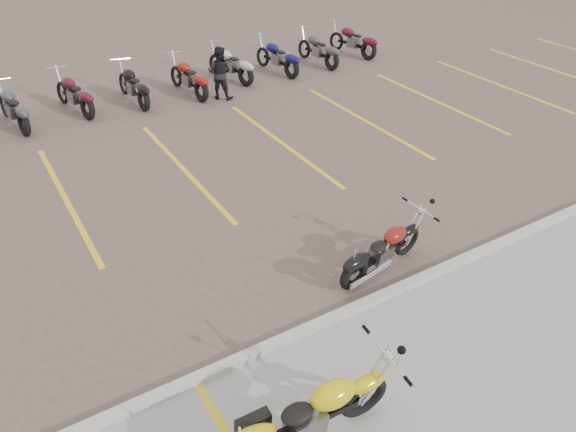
{
  "coord_description": "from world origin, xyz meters",
  "views": [
    {
      "loc": [
        -3.96,
        -7.25,
        6.35
      ],
      "look_at": [
        0.47,
        0.02,
        0.75
      ],
      "focal_mm": 35.0,
      "sensor_mm": 36.0,
      "label": 1
    }
  ],
  "objects": [
    {
      "name": "curb",
      "position": [
        0.0,
        -2.0,
        0.06
      ],
      "size": [
        60.0,
        0.18,
        0.12
      ],
      "primitive_type": "cube",
      "color": "#ADAAA3",
      "rests_on": "ground"
    },
    {
      "name": "ground",
      "position": [
        0.0,
        0.0,
        0.0
      ],
      "size": [
        100.0,
        100.0,
        0.0
      ],
      "primitive_type": "plane",
      "color": "brown",
      "rests_on": "ground"
    },
    {
      "name": "parking_stripes",
      "position": [
        0.0,
        4.0,
        0.0
      ],
      "size": [
        38.0,
        5.5,
        0.01
      ],
      "primitive_type": null,
      "color": "gold",
      "rests_on": "ground"
    },
    {
      "name": "person_b",
      "position": [
        2.73,
        7.61,
        0.78
      ],
      "size": [
        0.96,
        0.96,
        1.57
      ],
      "primitive_type": "imported",
      "rotation": [
        0.0,
        0.0,
        2.36
      ],
      "color": "black",
      "rests_on": "ground"
    },
    {
      "name": "yellow_cruiser",
      "position": [
        -1.53,
        -3.6,
        0.49
      ],
      "size": [
        2.41,
        0.37,
        0.99
      ],
      "rotation": [
        0.13,
        0.0,
        -0.03
      ],
      "color": "black",
      "rests_on": "ground"
    },
    {
      "name": "flame_cruiser",
      "position": [
        1.48,
        -1.37,
        0.41
      ],
      "size": [
        2.02,
        0.49,
        0.83
      ],
      "rotation": [
        0.12,
        0.0,
        0.17
      ],
      "color": "black",
      "rests_on": "ground"
    },
    {
      "name": "bg_bike_row",
      "position": [
        -0.47,
        8.65,
        0.55
      ],
      "size": [
        19.07,
        2.07,
        1.1
      ],
      "color": "black",
      "rests_on": "ground"
    }
  ]
}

